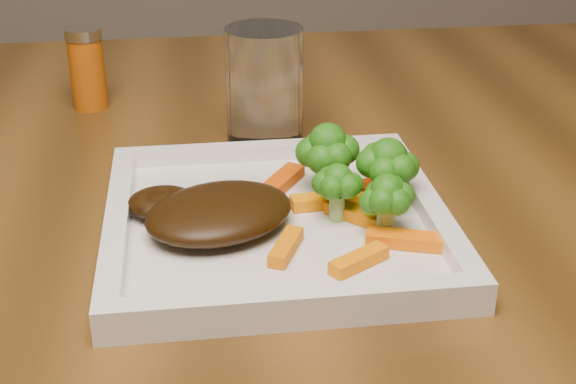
{
  "coord_description": "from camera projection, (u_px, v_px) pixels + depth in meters",
  "views": [
    {
      "loc": [
        0.28,
        -0.75,
        1.07
      ],
      "look_at": [
        0.36,
        -0.18,
        0.79
      ],
      "focal_mm": 50.0,
      "sensor_mm": 36.0,
      "label": 1
    }
  ],
  "objects": [
    {
      "name": "drinking_glass",
      "position": [
        264.0,
        88.0,
        0.8
      ],
      "size": [
        0.09,
        0.09,
        0.12
      ],
      "primitive_type": "cylinder",
      "rotation": [
        0.0,
        0.0,
        0.14
      ],
      "color": "white",
      "rests_on": "dining_table"
    },
    {
      "name": "spice_shaker",
      "position": [
        87.0,
        69.0,
        0.9
      ],
      "size": [
        0.05,
        0.05,
        0.09
      ],
      "primitive_type": "cylinder",
      "rotation": [
        0.0,
        0.0,
        0.37
      ],
      "color": "#AC4B09",
      "rests_on": "dining_table"
    },
    {
      "name": "carrot_1",
      "position": [
        408.0,
        240.0,
        0.61
      ],
      "size": [
        0.07,
        0.04,
        0.01
      ],
      "primitive_type": "cube",
      "rotation": [
        0.0,
        0.0,
        -0.32
      ],
      "color": "#FE6C04",
      "rests_on": "plate"
    },
    {
      "name": "carrot_4",
      "position": [
        281.0,
        182.0,
        0.7
      ],
      "size": [
        0.05,
        0.06,
        0.01
      ],
      "primitive_type": "cube",
      "rotation": [
        0.0,
        0.0,
        0.98
      ],
      "color": "#D54803",
      "rests_on": "plate"
    },
    {
      "name": "carrot_3",
      "position": [
        384.0,
        184.0,
        0.7
      ],
      "size": [
        0.06,
        0.03,
        0.01
      ],
      "primitive_type": "cube",
      "rotation": [
        0.0,
        0.0,
        0.3
      ],
      "color": "#E83A03",
      "rests_on": "plate"
    },
    {
      "name": "carrot_6",
      "position": [
        327.0,
        200.0,
        0.67
      ],
      "size": [
        0.06,
        0.02,
        0.01
      ],
      "primitive_type": "cube",
      "rotation": [
        0.0,
        0.0,
        0.09
      ],
      "color": "orange",
      "rests_on": "plate"
    },
    {
      "name": "broccoli_2",
      "position": [
        386.0,
        201.0,
        0.61
      ],
      "size": [
        0.06,
        0.06,
        0.06
      ],
      "primitive_type": null,
      "rotation": [
        0.0,
        0.0,
        0.2
      ],
      "color": "#137415",
      "rests_on": "plate"
    },
    {
      "name": "carrot_5",
      "position": [
        359.0,
        215.0,
        0.65
      ],
      "size": [
        0.05,
        0.05,
        0.01
      ],
      "primitive_type": "cube",
      "rotation": [
        0.0,
        0.0,
        -0.8
      ],
      "color": "orange",
      "rests_on": "plate"
    },
    {
      "name": "carrot_2",
      "position": [
        286.0,
        247.0,
        0.6
      ],
      "size": [
        0.03,
        0.05,
        0.01
      ],
      "primitive_type": "cube",
      "rotation": [
        0.0,
        0.0,
        1.14
      ],
      "color": "orange",
      "rests_on": "plate"
    },
    {
      "name": "plate",
      "position": [
        276.0,
        227.0,
        0.65
      ],
      "size": [
        0.27,
        0.27,
        0.01
      ],
      "primitive_type": "cube",
      "color": "white",
      "rests_on": "dining_table"
    },
    {
      "name": "broccoli_3",
      "position": [
        338.0,
        185.0,
        0.64
      ],
      "size": [
        0.06,
        0.06,
        0.06
      ],
      "primitive_type": null,
      "rotation": [
        0.0,
        0.0,
        -0.44
      ],
      "color": "#267814",
      "rests_on": "plate"
    },
    {
      "name": "steak",
      "position": [
        219.0,
        213.0,
        0.63
      ],
      "size": [
        0.15,
        0.13,
        0.03
      ],
      "primitive_type": "ellipsoid",
      "rotation": [
        0.0,
        0.0,
        0.41
      ],
      "color": "black",
      "rests_on": "plate"
    },
    {
      "name": "broccoli_1",
      "position": [
        387.0,
        172.0,
        0.65
      ],
      "size": [
        0.06,
        0.06,
        0.06
      ],
      "primitive_type": null,
      "rotation": [
        0.0,
        0.0,
        0.04
      ],
      "color": "#2A6711",
      "rests_on": "plate"
    },
    {
      "name": "broccoli_0",
      "position": [
        327.0,
        156.0,
        0.68
      ],
      "size": [
        0.07,
        0.07,
        0.07
      ],
      "primitive_type": null,
      "rotation": [
        0.0,
        0.0,
        -0.3
      ],
      "color": "#116812",
      "rests_on": "plate"
    },
    {
      "name": "carrot_0",
      "position": [
        359.0,
        260.0,
        0.58
      ],
      "size": [
        0.05,
        0.04,
        0.01
      ],
      "primitive_type": "cube",
      "rotation": [
        0.0,
        0.0,
        0.56
      ],
      "color": "orange",
      "rests_on": "plate"
    }
  ]
}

